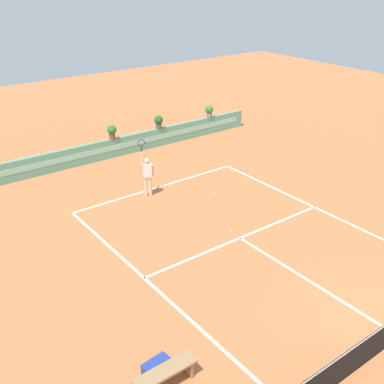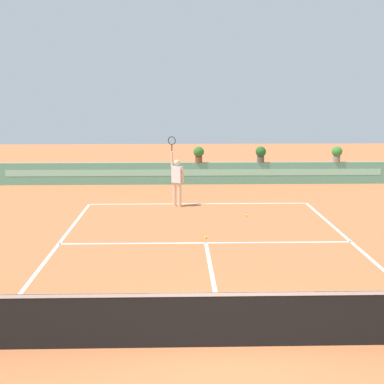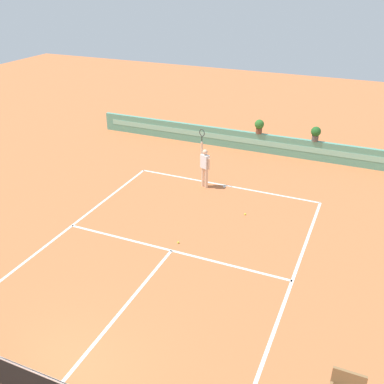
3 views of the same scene
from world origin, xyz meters
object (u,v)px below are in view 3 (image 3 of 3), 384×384
(tennis_player, at_px, (205,165))
(potted_plant_centre, at_px, (259,126))
(potted_plant_right, at_px, (316,133))
(tennis_ball_mid_court, at_px, (178,242))
(tennis_ball_near_baseline, at_px, (245,214))

(tennis_player, height_order, potted_plant_centre, tennis_player)
(potted_plant_right, bearing_deg, potted_plant_centre, 180.00)
(tennis_ball_mid_court, height_order, potted_plant_right, potted_plant_right)
(potted_plant_right, xyz_separation_m, potted_plant_centre, (-2.83, 0.00, 0.00))
(tennis_player, relative_size, potted_plant_right, 3.57)
(tennis_ball_near_baseline, xyz_separation_m, potted_plant_centre, (-1.39, 6.66, 1.38))
(potted_plant_centre, bearing_deg, potted_plant_right, 0.00)
(tennis_ball_near_baseline, xyz_separation_m, tennis_ball_mid_court, (-1.55, -2.83, 0.00))
(tennis_player, height_order, potted_plant_right, tennis_player)
(potted_plant_right, bearing_deg, tennis_ball_mid_court, -107.50)
(tennis_ball_near_baseline, bearing_deg, potted_plant_right, 77.78)
(tennis_player, distance_m, tennis_ball_near_baseline, 3.09)
(tennis_player, height_order, tennis_ball_near_baseline, tennis_player)
(potted_plant_right, bearing_deg, tennis_player, -127.59)
(tennis_ball_near_baseline, distance_m, potted_plant_centre, 6.94)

